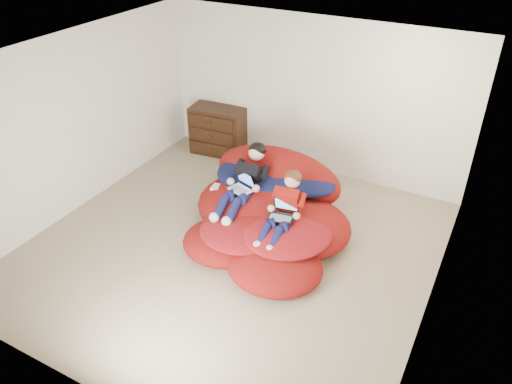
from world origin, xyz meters
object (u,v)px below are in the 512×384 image
object	(u,v)px
laptop_white	(242,185)
laptop_black	(283,212)
older_boy	(246,178)
dresser	(218,131)
younger_boy	(285,206)
beanbag_pile	(269,210)

from	to	relation	value
laptop_white	laptop_black	world-z (taller)	laptop_white
older_boy	laptop_black	size ratio (longest dim) A/B	3.41
older_boy	laptop_black	world-z (taller)	older_boy
dresser	younger_boy	size ratio (longest dim) A/B	1.00
older_boy	younger_boy	xyz separation A→B (m)	(0.73, -0.31, -0.04)
dresser	laptop_white	bearing A→B (deg)	-49.43
laptop_white	dresser	bearing A→B (deg)	130.57
beanbag_pile	older_boy	bearing A→B (deg)	179.08
dresser	laptop_black	world-z (taller)	dresser
laptop_black	laptop_white	bearing A→B (deg)	162.01
older_boy	dresser	bearing A→B (deg)	132.49
beanbag_pile	laptop_black	world-z (taller)	beanbag_pile
younger_boy	laptop_white	distance (m)	0.76
laptop_black	dresser	bearing A→B (deg)	138.52
dresser	beanbag_pile	xyz separation A→B (m)	(1.80, -1.58, -0.15)
younger_boy	laptop_black	size ratio (longest dim) A/B	2.76
dresser	older_boy	size ratio (longest dim) A/B	0.81
younger_boy	laptop_black	world-z (taller)	younger_boy
beanbag_pile	laptop_white	distance (m)	0.51
laptop_white	beanbag_pile	bearing A→B (deg)	16.32
dresser	younger_boy	xyz separation A→B (m)	(2.17, -1.89, 0.21)
beanbag_pile	younger_boy	world-z (taller)	younger_boy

